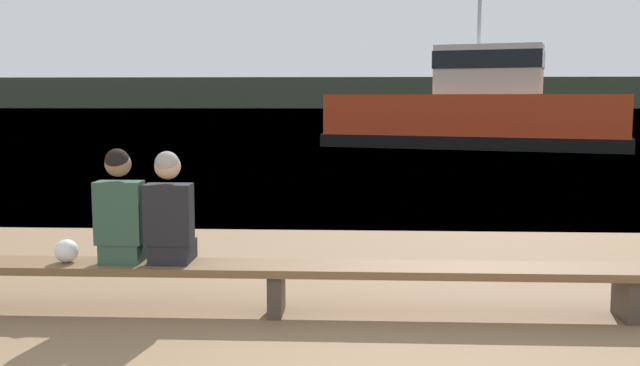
% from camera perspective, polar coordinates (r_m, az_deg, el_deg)
% --- Properties ---
extents(water_surface, '(240.00, 240.00, 0.00)m').
position_cam_1_polar(water_surface, '(129.93, 2.74, 6.00)').
color(water_surface, '#426B8E').
rests_on(water_surface, ground).
extents(far_shoreline, '(600.00, 12.00, 5.53)m').
position_cam_1_polar(far_shoreline, '(133.66, 2.75, 7.21)').
color(far_shoreline, '#384233').
rests_on(far_shoreline, ground).
extents(bench_main, '(6.56, 0.47, 0.43)m').
position_cam_1_polar(bench_main, '(6.20, -3.52, -7.22)').
color(bench_main, brown).
rests_on(bench_main, ground).
extents(person_left, '(0.40, 0.43, 1.00)m').
position_cam_1_polar(person_left, '(6.40, -15.66, -2.28)').
color(person_left, '#2D4C3D').
rests_on(person_left, bench_main).
extents(person_right, '(0.40, 0.43, 0.98)m').
position_cam_1_polar(person_right, '(6.28, -11.94, -2.43)').
color(person_right, black).
rests_on(person_right, bench_main).
extents(shopping_bag, '(0.20, 0.20, 0.20)m').
position_cam_1_polar(shopping_bag, '(6.61, -19.62, -5.14)').
color(shopping_bag, white).
rests_on(shopping_bag, bench_main).
extents(tugboat_red, '(11.45, 6.12, 5.93)m').
position_cam_1_polar(tugboat_red, '(27.35, 12.29, 5.32)').
color(tugboat_red, red).
rests_on(tugboat_red, water_surface).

